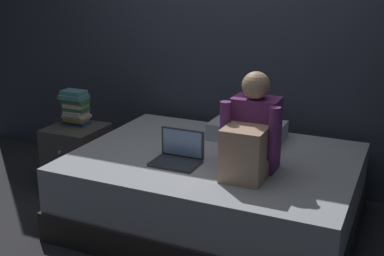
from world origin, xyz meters
TOP-DOWN VIEW (x-y plane):
  - ground_plane at (0.00, 0.00)m, footprint 8.00×8.00m
  - wall_back at (0.00, 1.20)m, footprint 5.60×0.10m
  - bed at (0.20, 0.30)m, footprint 2.00×1.50m
  - nightstand at (-1.10, 0.41)m, footprint 0.44×0.46m
  - person_sitting at (0.52, 0.11)m, footprint 0.39×0.44m
  - laptop at (0.02, 0.07)m, footprint 0.32×0.23m
  - pillow at (0.29, 0.75)m, footprint 0.56×0.36m
  - book_stack at (-1.13, 0.46)m, footprint 0.22×0.16m

SIDE VIEW (x-z plane):
  - ground_plane at x=0.00m, z-range 0.00..0.00m
  - bed at x=0.20m, z-range 0.00..0.53m
  - nightstand at x=-1.10m, z-range 0.00..0.54m
  - laptop at x=0.02m, z-range 0.48..0.70m
  - pillow at x=0.29m, z-range 0.53..0.66m
  - book_stack at x=-1.13m, z-range 0.55..0.84m
  - person_sitting at x=0.52m, z-range 0.46..1.11m
  - wall_back at x=0.00m, z-range 0.00..2.70m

